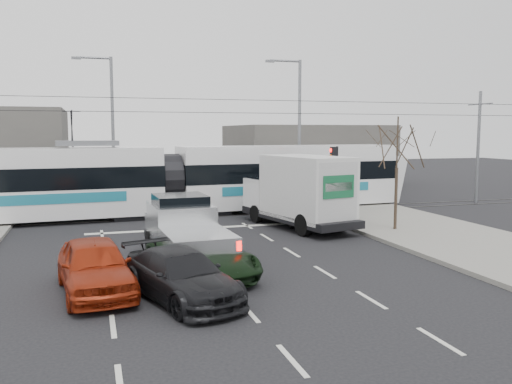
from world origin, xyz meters
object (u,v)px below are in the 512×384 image
object	(u,v)px
green_car	(202,256)
red_car	(95,266)
traffic_signal	(335,166)
silver_pickup	(185,229)
street_lamp_near	(297,122)
navy_pickup	(307,198)
street_lamp_far	(110,121)
dark_car	(181,276)
bare_tree	(397,147)
box_truck	(299,192)
tram	(169,179)

from	to	relation	value
green_car	red_car	xyz separation A→B (m)	(-3.20, -0.85, 0.12)
traffic_signal	silver_pickup	bearing A→B (deg)	-142.96
street_lamp_near	navy_pickup	xyz separation A→B (m)	(-2.34, -7.46, -3.94)
street_lamp_far	traffic_signal	bearing A→B (deg)	-41.72
green_car	red_car	bearing A→B (deg)	179.98
traffic_signal	dark_car	distance (m)	14.76
street_lamp_near	silver_pickup	size ratio (longest dim) A/B	1.44
traffic_signal	street_lamp_near	xyz separation A→B (m)	(0.84, 7.50, 2.37)
navy_pickup	dark_car	world-z (taller)	navy_pickup
street_lamp_near	silver_pickup	world-z (taller)	street_lamp_near
bare_tree	dark_car	world-z (taller)	bare_tree
bare_tree	traffic_signal	xyz separation A→B (m)	(-1.13, 4.00, -1.05)
box_truck	dark_car	distance (m)	11.74
street_lamp_near	silver_pickup	bearing A→B (deg)	-124.25
box_truck	red_car	distance (m)	12.28
tram	box_truck	world-z (taller)	tram
box_truck	tram	bearing A→B (deg)	120.98
dark_car	street_lamp_near	bearing A→B (deg)	42.50
bare_tree	red_car	world-z (taller)	bare_tree
silver_pickup	green_car	bearing A→B (deg)	-88.78
red_car	dark_car	world-z (taller)	red_car
green_car	navy_pickup	bearing A→B (deg)	36.41
street_lamp_near	dark_car	bearing A→B (deg)	-119.49
navy_pickup	silver_pickup	bearing A→B (deg)	-124.26
street_lamp_near	green_car	size ratio (longest dim) A/B	1.91
bare_tree	tram	distance (m)	12.06
street_lamp_near	street_lamp_far	bearing A→B (deg)	170.13
red_car	silver_pickup	bearing A→B (deg)	38.28
bare_tree	box_truck	world-z (taller)	bare_tree
silver_pickup	box_truck	world-z (taller)	box_truck
silver_pickup	red_car	bearing A→B (deg)	-137.55
street_lamp_far	navy_pickup	xyz separation A→B (m)	(9.16, -9.46, -3.94)
street_lamp_near	box_truck	world-z (taller)	street_lamp_near
navy_pickup	green_car	world-z (taller)	navy_pickup
red_car	dark_car	xyz separation A→B (m)	(2.20, -1.30, -0.11)
box_truck	green_car	world-z (taller)	box_truck
street_lamp_near	red_car	xyz separation A→B (m)	(-12.67, -17.20, -4.34)
red_car	bare_tree	bearing A→B (deg)	16.77
traffic_signal	red_car	xyz separation A→B (m)	(-11.82, -9.70, -1.97)
traffic_signal	street_lamp_near	bearing A→B (deg)	83.59
bare_tree	tram	size ratio (longest dim) A/B	0.19
street_lamp_far	box_truck	size ratio (longest dim) A/B	1.26
bare_tree	dark_car	bearing A→B (deg)	-146.91
green_car	traffic_signal	bearing A→B (deg)	30.86
green_car	dark_car	size ratio (longest dim) A/B	1.03
street_lamp_far	green_car	xyz separation A→B (m)	(2.04, -18.35, -4.46)
navy_pickup	bare_tree	bearing A→B (deg)	-43.79
silver_pickup	navy_pickup	world-z (taller)	navy_pickup
bare_tree	dark_car	distance (m)	13.21
street_lamp_near	silver_pickup	xyz separation A→B (m)	(-9.62, -14.13, -4.00)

